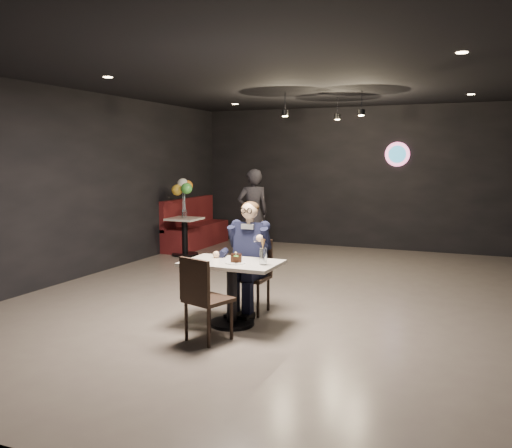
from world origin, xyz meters
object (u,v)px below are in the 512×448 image
at_px(chair_near, 209,298).
at_px(sundae_glass, 263,256).
at_px(main_table, 232,293).
at_px(booth_bench, 196,223).
at_px(chair_far, 251,277).
at_px(side_table, 185,237).
at_px(balloon_vase, 184,214).
at_px(passerby, 253,213).
at_px(seated_man, 251,256).

distance_m(chair_near, sundae_glass, 0.78).
relative_size(main_table, chair_near, 1.20).
bearing_deg(booth_bench, chair_far, -53.40).
relative_size(booth_bench, side_table, 2.83).
distance_m(chair_far, booth_bench, 5.17).
bearing_deg(balloon_vase, passerby, 20.38).
bearing_deg(passerby, sundae_glass, 75.77).
bearing_deg(chair_near, chair_far, 108.22).
height_order(sundae_glass, balloon_vase, sundae_glass).
bearing_deg(passerby, main_table, 71.19).
distance_m(balloon_vase, passerby, 1.35).
xyz_separation_m(main_table, side_table, (-2.78, 3.70, -0.00)).
relative_size(chair_far, booth_bench, 0.43).
distance_m(sundae_glass, passerby, 4.62).
distance_m(chair_near, passerby, 5.00).
bearing_deg(sundae_glass, booth_bench, 126.40).
height_order(seated_man, passerby, passerby).
height_order(chair_far, side_table, chair_far).
bearing_deg(booth_bench, balloon_vase, -73.30).
bearing_deg(sundae_glass, passerby, 114.53).
xyz_separation_m(chair_near, side_table, (-2.78, 4.28, -0.09)).
height_order(sundae_glass, side_table, sundae_glass).
bearing_deg(seated_man, chair_near, -90.00).
distance_m(chair_far, balloon_vase, 4.22).
bearing_deg(chair_near, sundae_glass, 72.03).
distance_m(chair_near, seated_man, 1.15).
bearing_deg(main_table, booth_bench, 123.26).
height_order(seated_man, booth_bench, seated_man).
bearing_deg(main_table, balloon_vase, 126.94).
xyz_separation_m(main_table, balloon_vase, (-2.78, 3.70, 0.46)).
bearing_deg(booth_bench, main_table, -56.74).
relative_size(seated_man, side_table, 1.92).
bearing_deg(chair_far, sundae_glass, -55.08).
height_order(main_table, chair_near, chair_near).
height_order(chair_far, balloon_vase, chair_far).
bearing_deg(chair_far, passerby, 112.69).
distance_m(booth_bench, balloon_vase, 1.09).
bearing_deg(balloon_vase, sundae_glass, -49.48).
bearing_deg(passerby, seated_man, 73.93).
xyz_separation_m(seated_man, sundae_glass, (0.40, -0.57, 0.12)).
distance_m(chair_far, chair_near, 1.12).
relative_size(chair_far, seated_man, 0.64).
distance_m(seated_man, passerby, 3.93).
distance_m(seated_man, balloon_vase, 4.21).
distance_m(chair_far, passerby, 3.95).
xyz_separation_m(chair_far, balloon_vase, (-2.78, 3.15, 0.37)).
bearing_deg(balloon_vase, seated_man, -48.55).
bearing_deg(sundae_glass, side_table, 130.52).
bearing_deg(seated_man, chair_far, 0.00).
bearing_deg(main_table, chair_near, -90.00).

